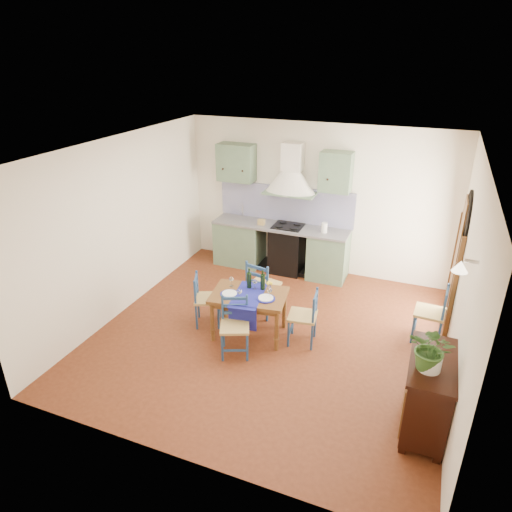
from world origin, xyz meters
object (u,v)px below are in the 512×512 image
(chair_near, at_px, (235,326))
(sideboard, at_px, (428,392))
(dining_table, at_px, (249,299))
(potted_plant, at_px, (432,349))

(chair_near, relative_size, sideboard, 0.82)
(dining_table, distance_m, sideboard, 2.74)
(dining_table, xyz_separation_m, sideboard, (2.55, -1.00, -0.10))
(dining_table, bearing_deg, sideboard, -21.33)
(chair_near, relative_size, potted_plant, 1.72)
(chair_near, bearing_deg, sideboard, -11.03)
(sideboard, xyz_separation_m, potted_plant, (-0.05, -0.17, 0.67))
(dining_table, bearing_deg, potted_plant, -24.92)
(dining_table, relative_size, sideboard, 1.12)
(dining_table, distance_m, potted_plant, 2.82)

